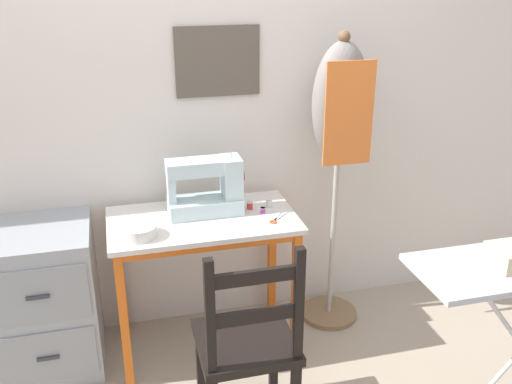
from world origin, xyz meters
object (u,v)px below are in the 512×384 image
sewing_machine (209,188)px  wooden_chair (247,345)px  fabric_bowl (138,231)px  thread_spool_far_edge (269,203)px  dress_form (340,122)px  filing_cabinet (48,299)px  thread_spool_mid_table (263,210)px  scissors (276,219)px  thread_spool_near_machine (250,206)px

sewing_machine → wooden_chair: (0.02, -0.69, -0.43)m
fabric_bowl → wooden_chair: (0.38, -0.51, -0.33)m
thread_spool_far_edge → dress_form: bearing=5.7°
fabric_bowl → filing_cabinet: size_ratio=0.23×
thread_spool_mid_table → filing_cabinet: size_ratio=0.04×
scissors → wooden_chair: wooden_chair is taller
scissors → wooden_chair: (-0.27, -0.53, -0.30)m
dress_form → scissors: bearing=-153.3°
sewing_machine → wooden_chair: 0.81m
thread_spool_near_machine → thread_spool_far_edge: (0.10, 0.00, 0.00)m
thread_spool_near_machine → thread_spool_mid_table: bearing=-51.1°
sewing_machine → scissors: sewing_machine is taller
fabric_bowl → thread_spool_mid_table: 0.62m
filing_cabinet → fabric_bowl: bearing=-21.9°
thread_spool_mid_table → sewing_machine: bearing=164.0°
filing_cabinet → scissors: bearing=-8.5°
sewing_machine → scissors: size_ratio=2.82×
sewing_machine → thread_spool_mid_table: bearing=-16.0°
thread_spool_far_edge → scissors: bearing=-93.7°
fabric_bowl → thread_spool_mid_table: (0.61, 0.11, -0.01)m
filing_cabinet → dress_form: 1.69m
sewing_machine → thread_spool_near_machine: bearing=-2.7°
filing_cabinet → dress_form: bearing=1.1°
fabric_bowl → scissors: size_ratio=1.26×
wooden_chair → dress_form: size_ratio=0.59×
thread_spool_mid_table → wooden_chair: (-0.23, -0.62, -0.31)m
scissors → thread_spool_near_machine: bearing=121.1°
sewing_machine → scissors: 0.36m
thread_spool_far_edge → filing_cabinet: size_ratio=0.06×
thread_spool_near_machine → thread_spool_far_edge: 0.10m
dress_form → thread_spool_near_machine: bearing=-175.0°
thread_spool_mid_table → wooden_chair: size_ratio=0.03×
fabric_bowl → thread_spool_far_edge: (0.67, 0.17, -0.01)m
thread_spool_near_machine → dress_form: size_ratio=0.03×
sewing_machine → fabric_bowl: (-0.36, -0.18, -0.10)m
scissors → thread_spool_near_machine: (-0.09, 0.15, 0.02)m
thread_spool_mid_table → dress_form: dress_form is taller
sewing_machine → thread_spool_mid_table: 0.29m
scissors → thread_spool_mid_table: (-0.04, 0.09, 0.01)m
fabric_bowl → thread_spool_mid_table: size_ratio=5.46×
fabric_bowl → filing_cabinet: (-0.46, 0.18, -0.40)m
wooden_chair → thread_spool_far_edge: bearing=67.6°
thread_spool_far_edge → dress_form: size_ratio=0.03×
thread_spool_near_machine → filing_cabinet: 1.09m
wooden_chair → filing_cabinet: size_ratio=1.26×
sewing_machine → scissors: (0.30, -0.16, -0.13)m
thread_spool_near_machine → thread_spool_mid_table: 0.08m
sewing_machine → thread_spool_far_edge: (0.31, -0.01, -0.11)m
sewing_machine → wooden_chair: bearing=-88.1°
sewing_machine → dress_form: bearing=2.7°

